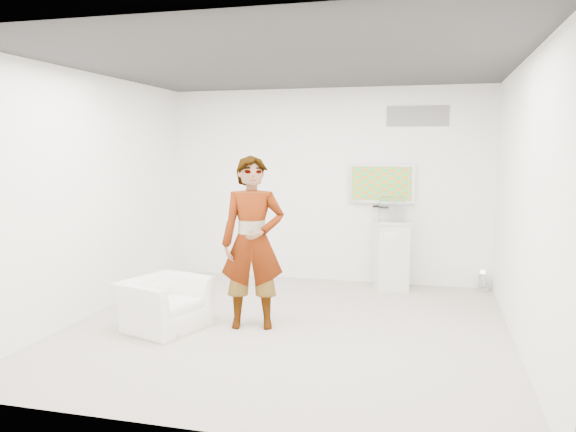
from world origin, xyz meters
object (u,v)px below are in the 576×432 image
(pedestal, at_px, (391,255))
(floor_uplight, at_px, (482,281))
(person, at_px, (253,243))
(tv, at_px, (382,183))
(armchair, at_px, (164,304))

(pedestal, bearing_deg, floor_uplight, 8.88)
(person, height_order, pedestal, person)
(tv, distance_m, pedestal, 1.10)
(person, relative_size, armchair, 2.22)
(armchair, height_order, pedestal, pedestal)
(armchair, bearing_deg, pedestal, -24.93)
(tv, height_order, armchair, tv)
(tv, bearing_deg, floor_uplight, -3.92)
(floor_uplight, bearing_deg, tv, 176.08)
(armchair, relative_size, pedestal, 0.88)
(tv, bearing_deg, person, -116.26)
(person, distance_m, floor_uplight, 3.75)
(person, distance_m, armchair, 1.25)
(person, bearing_deg, floor_uplight, 26.61)
(armchair, distance_m, pedestal, 3.50)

